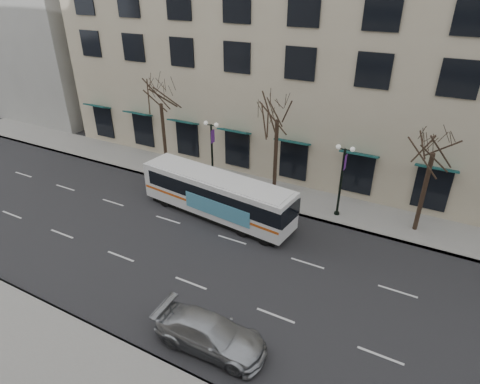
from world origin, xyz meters
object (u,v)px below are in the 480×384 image
Objects in this scene: city_bus at (217,195)px; tree_far_mid at (278,106)px; tree_far_left at (160,92)px; lamp_post_left at (212,150)px; tree_far_right at (437,138)px; lamp_post_right at (342,178)px; silver_car at (210,334)px.

tree_far_mid is at bearing 69.67° from city_bus.
tree_far_left reaches higher than lamp_post_left.
city_bus is (7.76, -4.46, -5.04)m from tree_far_left.
tree_far_left is at bearing 180.00° from tree_far_right.
tree_far_left is at bearing -180.00° from tree_far_mid.
tree_far_mid is at bearing 6.85° from lamp_post_left.
lamp_post_left is at bearing -177.71° from tree_far_right.
lamp_post_left is (-14.99, -0.60, -3.48)m from tree_far_right.
lamp_post_right is at bearing 34.38° from city_bus.
lamp_post_left is (5.01, -0.60, -3.75)m from tree_far_left.
lamp_post_right is 1.01× the size of silver_car.
tree_far_right is 1.55× the size of lamp_post_right.
tree_far_mid reaches higher than lamp_post_left.
lamp_post_left is (-4.99, -0.60, -3.96)m from tree_far_mid.
tree_far_right reaches higher than city_bus.
tree_far_left is 0.98× the size of tree_far_mid.
city_bus is at bearing -159.98° from tree_far_right.
tree_far_left is 15.48m from lamp_post_right.
city_bus is at bearing 27.30° from silver_car.
tree_far_right is at bearing -0.00° from tree_far_mid.
city_bus reaches higher than silver_car.
lamp_post_left is 1.01× the size of silver_car.
lamp_post_right is 8.31m from city_bus.
tree_far_left is 10.27m from city_bus.
tree_far_mid reaches higher than tree_far_left.
lamp_post_left reaches higher than city_bus.
tree_far_left is 20.00m from tree_far_right.
tree_far_left is 10.00m from tree_far_mid.
tree_far_right is 16.69m from silver_car.
tree_far_mid is at bearing 10.71° from silver_car.
tree_far_right is 6.11m from lamp_post_right.
silver_car is (3.16, -14.13, -6.15)m from tree_far_mid.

